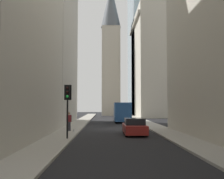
{
  "coord_description": "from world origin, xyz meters",
  "views": [
    {
      "loc": [
        -29.32,
        1.09,
        2.54
      ],
      "look_at": [
        13.5,
        -0.02,
        4.91
      ],
      "focal_mm": 44.33,
      "sensor_mm": 36.0,
      "label": 1
    }
  ],
  "objects_px": {
    "pedestrian": "(69,121)",
    "discarded_bottle": "(74,130)",
    "delivery_truck": "(122,112)",
    "traffic_light_foreground": "(68,99)",
    "sedan_red": "(134,127)"
  },
  "relations": [
    {
      "from": "pedestrian",
      "to": "discarded_bottle",
      "type": "relative_size",
      "value": 6.36
    },
    {
      "from": "pedestrian",
      "to": "delivery_truck",
      "type": "bearing_deg",
      "value": -21.87
    },
    {
      "from": "discarded_bottle",
      "to": "pedestrian",
      "type": "bearing_deg",
      "value": 36.35
    },
    {
      "from": "traffic_light_foreground",
      "to": "delivery_truck",
      "type": "bearing_deg",
      "value": -14.35
    },
    {
      "from": "delivery_truck",
      "to": "sedan_red",
      "type": "distance_m",
      "value": 16.78
    },
    {
      "from": "discarded_bottle",
      "to": "traffic_light_foreground",
      "type": "bearing_deg",
      "value": -178.9
    },
    {
      "from": "sedan_red",
      "to": "pedestrian",
      "type": "distance_m",
      "value": 6.25
    },
    {
      "from": "traffic_light_foreground",
      "to": "pedestrian",
      "type": "bearing_deg",
      "value": 6.21
    },
    {
      "from": "traffic_light_foreground",
      "to": "pedestrian",
      "type": "relative_size",
      "value": 2.24
    },
    {
      "from": "sedan_red",
      "to": "traffic_light_foreground",
      "type": "relative_size",
      "value": 1.12
    },
    {
      "from": "sedan_red",
      "to": "traffic_light_foreground",
      "type": "xyz_separation_m",
      "value": [
        -3.44,
        5.17,
        2.3
      ]
    },
    {
      "from": "delivery_truck",
      "to": "sedan_red",
      "type": "xyz_separation_m",
      "value": [
        -16.76,
        0.0,
        -0.8
      ]
    },
    {
      "from": "pedestrian",
      "to": "discarded_bottle",
      "type": "height_order",
      "value": "pedestrian"
    },
    {
      "from": "delivery_truck",
      "to": "traffic_light_foreground",
      "type": "height_order",
      "value": "traffic_light_foreground"
    },
    {
      "from": "pedestrian",
      "to": "discarded_bottle",
      "type": "xyz_separation_m",
      "value": [
        -0.72,
        -0.53,
        -0.83
      ]
    }
  ]
}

